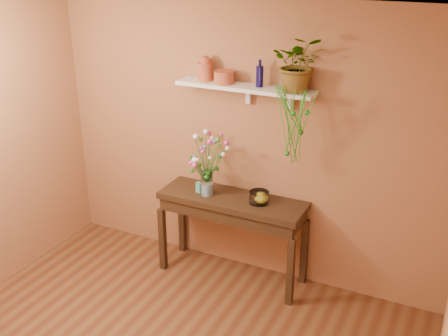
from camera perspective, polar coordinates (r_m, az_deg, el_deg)
name	(u,v)px	position (r m, az deg, el deg)	size (l,w,h in m)	color
room	(120,236)	(3.62, -10.87, -7.04)	(4.04, 4.04, 2.70)	brown
sideboard	(232,209)	(5.24, 0.86, -4.36)	(1.43, 0.46, 0.87)	#342014
wall_shelf	(246,88)	(4.90, 2.32, 8.40)	(1.30, 0.24, 0.19)	white
terracotta_jug	(205,69)	(5.06, -1.99, 10.40)	(0.18, 0.18, 0.23)	#BD4B31
terracotta_pot	(224,77)	(4.96, 0.00, 9.52)	(0.18, 0.18, 0.11)	#BD4B31
blue_bottle	(260,76)	(4.84, 3.78, 9.65)	(0.08, 0.08, 0.24)	#0D0836
spider_plant	(299,64)	(4.68, 7.86, 10.80)	(0.43, 0.37, 0.48)	#1F6F19
plant_fronds	(295,123)	(4.65, 7.43, 4.69)	(0.40, 0.30, 0.72)	#1F6F19
glass_vase	(207,185)	(5.20, -1.82, -1.79)	(0.12, 0.12, 0.25)	white
bouquet	(206,153)	(5.07, -1.85, 1.59)	(0.42, 0.43, 0.49)	#386B28
glass_bowl	(259,198)	(5.07, 3.70, -3.13)	(0.19, 0.19, 0.11)	white
lemon	(261,198)	(5.07, 3.89, -3.17)	(0.09, 0.09, 0.09)	yellow
carton	(199,187)	(5.27, -2.65, -2.03)	(0.05, 0.04, 0.11)	teal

